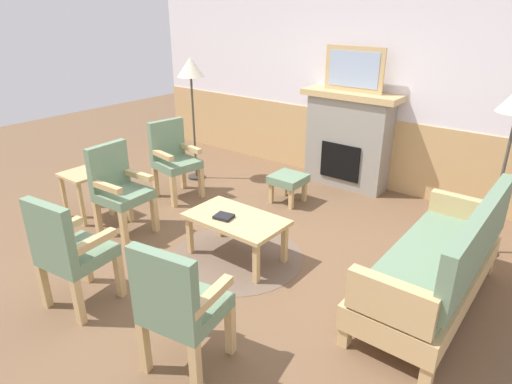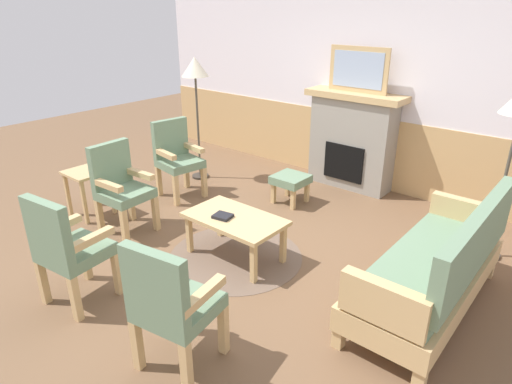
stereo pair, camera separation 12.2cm
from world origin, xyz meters
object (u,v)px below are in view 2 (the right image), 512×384
framed_picture (358,70)px  armchair_front_center (67,246)px  armchair_by_window_left (120,185)px  armchair_front_left (171,302)px  coffee_table (235,222)px  armchair_near_fireplace (177,155)px  side_table (88,180)px  fireplace (352,140)px  couch (435,268)px  footstool (291,181)px  book_on_table (223,216)px  floor_lamp_by_chairs (195,75)px

framed_picture → armchair_front_center: bearing=-97.1°
armchair_by_window_left → armchair_front_left: same height
coffee_table → framed_picture: bearing=91.6°
armchair_near_fireplace → side_table: bearing=-107.8°
fireplace → armchair_by_window_left: size_ratio=1.33×
armchair_near_fireplace → armchair_by_window_left: 1.09m
framed_picture → side_table: (-1.90, -2.77, -1.13)m
side_table → couch: bearing=11.6°
footstool → armchair_near_fireplace: armchair_near_fireplace is taller
book_on_table → armchair_front_left: size_ratio=0.17×
footstool → armchair_front_center: armchair_front_center is taller
couch → floor_lamp_by_chairs: 3.89m
fireplace → couch: (1.84, -2.00, -0.26)m
armchair_near_fireplace → floor_lamp_by_chairs: size_ratio=0.58×
book_on_table → armchair_front_left: armchair_front_left is taller
couch → coffee_table: 1.81m
couch → armchair_by_window_left: size_ratio=1.84×
armchair_front_left → floor_lamp_by_chairs: size_ratio=0.58×
footstool → floor_lamp_by_chairs: bearing=-175.8°
framed_picture → coffee_table: size_ratio=0.83×
armchair_by_window_left → side_table: 0.65m
book_on_table → side_table: 1.91m
coffee_table → armchair_front_center: (-0.54, -1.39, 0.15)m
fireplace → footstool: size_ratio=3.25×
floor_lamp_by_chairs → couch: bearing=-13.9°
armchair_near_fireplace → side_table: (-0.34, -1.06, -0.10)m
fireplace → armchair_front_left: (0.72, -3.73, -0.11)m
framed_picture → floor_lamp_by_chairs: framed_picture is taller
couch → armchair_by_window_left: 3.19m
floor_lamp_by_chairs → armchair_by_window_left: bearing=-72.0°
fireplace → armchair_front_left: size_ratio=1.33×
couch → armchair_near_fireplace: 3.41m
fireplace → armchair_front_center: size_ratio=1.33×
floor_lamp_by_chairs → framed_picture: bearing=31.3°
armchair_by_window_left → fireplace: bearing=65.4°
footstool → armchair_by_window_left: size_ratio=0.41×
footstool → floor_lamp_by_chairs: floor_lamp_by_chairs is taller
framed_picture → armchair_front_left: bearing=-79.0°
armchair_front_left → couch: bearing=57.2°
fireplace → framed_picture: (0.00, 0.00, 0.91)m
fireplace → floor_lamp_by_chairs: bearing=-148.7°
fireplace → coffee_table: fireplace is taller
framed_picture → armchair_by_window_left: size_ratio=0.82×
side_table → footstool: bearing=47.9°
framed_picture → book_on_table: bearing=-90.2°
armchair_front_left → side_table: (-2.62, 0.96, -0.10)m
coffee_table → footstool: coffee_table is taller
couch → armchair_front_center: bearing=-142.2°
coffee_table → fireplace: bearing=91.6°
armchair_front_center → side_table: armchair_front_center is taller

